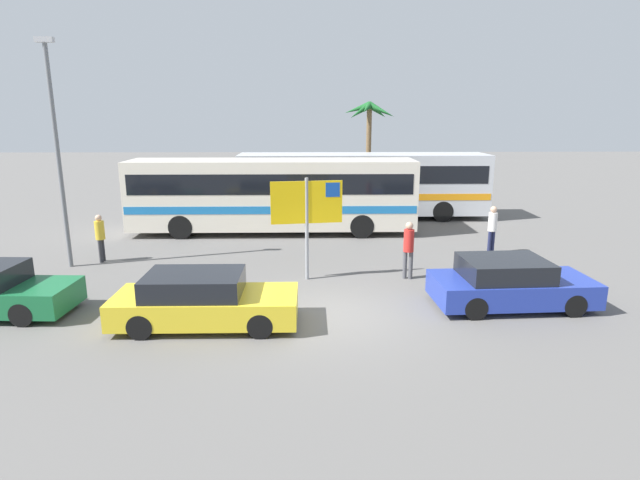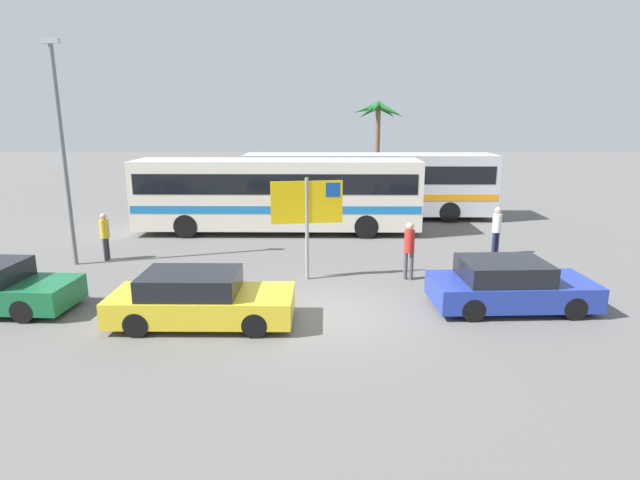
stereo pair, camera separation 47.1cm
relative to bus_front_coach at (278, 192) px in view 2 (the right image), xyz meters
name	(u,v)px [view 2 (the right image)]	position (x,y,z in m)	size (l,w,h in m)	color
ground	(326,315)	(2.08, -9.63, -1.78)	(120.00, 120.00, 0.00)	#605E5B
bus_front_coach	(278,192)	(0.00, 0.00, 0.00)	(12.19, 2.49, 3.17)	silver
bus_rear_coach	(369,182)	(4.24, 3.32, 0.00)	(12.19, 2.49, 3.17)	silver
ferry_sign	(308,206)	(1.55, -6.64, 0.54)	(2.19, 0.38, 3.20)	gray
car_blue	(509,285)	(6.95, -9.10, -1.15)	(4.27, 2.09, 1.32)	#23389E
car_yellow	(200,299)	(-1.01, -10.22, -1.15)	(4.44, 1.79, 1.32)	yellow
pedestrian_crossing_lot	(409,246)	(4.68, -6.65, -0.70)	(0.32, 0.32, 1.83)	#4C4C51
pedestrian_by_bus	(497,227)	(8.33, -3.73, -0.72)	(0.32, 0.32, 1.79)	#1E2347
pedestrian_near_sign	(105,233)	(-5.71, -4.55, -0.79)	(0.32, 0.32, 1.69)	#2D2D33
lamp_post_left_side	(63,147)	(-6.57, -5.09, 2.23)	(0.56, 0.20, 7.38)	slate
palm_tree_seaside	(378,118)	(5.32, 10.42, 3.04)	(3.24, 3.35, 5.85)	brown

